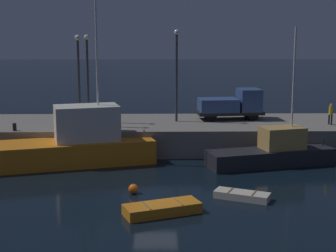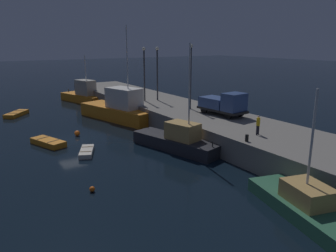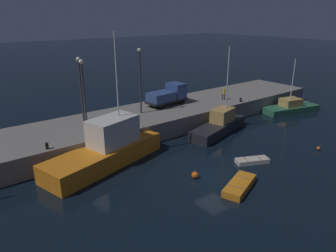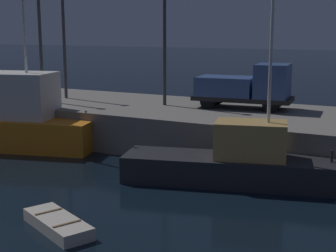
# 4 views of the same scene
# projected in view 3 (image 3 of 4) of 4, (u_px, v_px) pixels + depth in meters

# --- Properties ---
(ground_plane) EXTENTS (320.00, 320.00, 0.00)m
(ground_plane) POSITION_uv_depth(u_px,v_px,m) (214.00, 178.00, 26.55)
(ground_plane) COLOR black
(pier_quay) EXTENTS (58.64, 8.57, 2.11)m
(pier_quay) POSITION_uv_depth(u_px,v_px,m) (131.00, 124.00, 36.33)
(pier_quay) COLOR gray
(pier_quay) RESTS_ON ground
(fishing_trawler_red) EXTENTS (12.36, 6.58, 11.79)m
(fishing_trawler_red) POSITION_uv_depth(u_px,v_px,m) (107.00, 148.00, 28.78)
(fishing_trawler_red) COLOR orange
(fishing_trawler_red) RESTS_ON ground
(fishing_boat_blue) EXTENTS (9.46, 4.68, 9.76)m
(fishing_boat_blue) POSITION_uv_depth(u_px,v_px,m) (219.00, 125.00, 36.63)
(fishing_boat_blue) COLOR #232328
(fishing_boat_blue) RESTS_ON ground
(fishing_boat_orange) EXTENTS (8.74, 4.75, 7.42)m
(fishing_boat_orange) POSITION_uv_depth(u_px,v_px,m) (290.00, 107.00, 44.50)
(fishing_boat_orange) COLOR #2D6647
(fishing_boat_orange) RESTS_ON ground
(dinghy_orange_near) EXTENTS (4.24, 2.79, 0.59)m
(dinghy_orange_near) POSITION_uv_depth(u_px,v_px,m) (239.00, 185.00, 24.89)
(dinghy_orange_near) COLOR orange
(dinghy_orange_near) RESTS_ON ground
(rowboat_white_mid) EXTENTS (3.27, 2.28, 0.46)m
(rowboat_white_mid) POSITION_uv_depth(u_px,v_px,m) (252.00, 161.00, 29.26)
(rowboat_white_mid) COLOR beige
(rowboat_white_mid) RESTS_ON ground
(mooring_buoy_near) EXTENTS (0.38, 0.38, 0.38)m
(mooring_buoy_near) POSITION_uv_depth(u_px,v_px,m) (319.00, 148.00, 32.03)
(mooring_buoy_near) COLOR orange
(mooring_buoy_near) RESTS_ON ground
(mooring_buoy_mid) EXTENTS (0.59, 0.59, 0.59)m
(mooring_buoy_mid) POSITION_uv_depth(u_px,v_px,m) (195.00, 175.00, 26.46)
(mooring_buoy_mid) COLOR orange
(mooring_buoy_mid) RESTS_ON ground
(lamp_post_west) EXTENTS (0.44, 0.44, 7.08)m
(lamp_post_west) POSITION_uv_depth(u_px,v_px,m) (84.00, 90.00, 29.85)
(lamp_post_west) COLOR #38383D
(lamp_post_west) RESTS_ON pier_quay
(lamp_post_east) EXTENTS (0.44, 0.44, 7.10)m
(lamp_post_east) POSITION_uv_depth(u_px,v_px,m) (81.00, 86.00, 31.40)
(lamp_post_east) COLOR #38383D
(lamp_post_east) RESTS_ON pier_quay
(lamp_post_central) EXTENTS (0.44, 0.44, 7.50)m
(lamp_post_central) POSITION_uv_depth(u_px,v_px,m) (140.00, 76.00, 35.65)
(lamp_post_central) COLOR #38383D
(lamp_post_central) RESTS_ON pier_quay
(utility_truck) EXTENTS (5.74, 2.84, 2.57)m
(utility_truck) POSITION_uv_depth(u_px,v_px,m) (168.00, 95.00, 40.20)
(utility_truck) COLOR black
(utility_truck) RESTS_ON pier_quay
(dockworker) EXTENTS (0.39, 0.43, 1.69)m
(dockworker) POSITION_uv_depth(u_px,v_px,m) (224.00, 93.00, 42.50)
(dockworker) COLOR black
(dockworker) RESTS_ON pier_quay
(bollard_west) EXTENTS (0.28, 0.28, 0.47)m
(bollard_west) POSITION_uv_depth(u_px,v_px,m) (101.00, 133.00, 30.10)
(bollard_west) COLOR black
(bollard_west) RESTS_ON pier_quay
(bollard_central) EXTENTS (0.28, 0.28, 0.57)m
(bollard_central) POSITION_uv_depth(u_px,v_px,m) (47.00, 146.00, 27.02)
(bollard_central) COLOR black
(bollard_central) RESTS_ON pier_quay
(bollard_east) EXTENTS (0.28, 0.28, 0.56)m
(bollard_east) POSITION_uv_depth(u_px,v_px,m) (241.00, 100.00, 41.61)
(bollard_east) COLOR black
(bollard_east) RESTS_ON pier_quay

